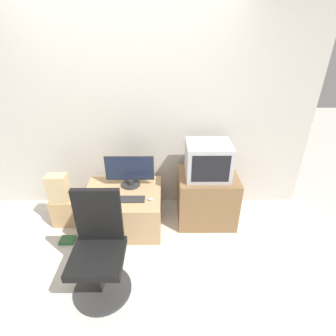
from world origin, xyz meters
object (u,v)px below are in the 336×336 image
crt_tv (208,160)px  office_chair (99,253)px  cardboard_box_lower (64,212)px  main_monitor (130,171)px  book (68,240)px  keyboard (130,199)px  mouse (151,199)px

crt_tv → office_chair: 1.51m
office_chair → cardboard_box_lower: bearing=126.6°
main_monitor → book: size_ratio=3.46×
crt_tv → book: 1.84m
book → cardboard_box_lower: bearing=110.3°
keyboard → cardboard_box_lower: keyboard is taller
crt_tv → book: bearing=-165.9°
office_chair → cardboard_box_lower: size_ratio=2.79×
main_monitor → mouse: bearing=-51.5°
main_monitor → office_chair: bearing=-98.6°
mouse → cardboard_box_lower: (-1.07, 0.16, -0.30)m
main_monitor → book: main_monitor is taller
keyboard → office_chair: 0.76m
crt_tv → office_chair: crt_tv is taller
main_monitor → office_chair: office_chair is taller
mouse → cardboard_box_lower: 1.12m
main_monitor → office_chair: (-0.16, -1.04, -0.23)m
keyboard → crt_tv: (0.88, 0.25, 0.36)m
crt_tv → cardboard_box_lower: crt_tv is taller
main_monitor → cardboard_box_lower: (-0.81, -0.17, -0.47)m
office_chair → book: 0.89m
office_chair → cardboard_box_lower: 1.12m
keyboard → office_chair: bearing=-104.2°
book → main_monitor: bearing=33.8°
main_monitor → book: bearing=-146.2°
cardboard_box_lower → book: bearing=-69.7°
cardboard_box_lower → book: cardboard_box_lower is taller
keyboard → mouse: size_ratio=5.79×
mouse → book: bearing=-171.6°
office_chair → book: bearing=133.0°
keyboard → mouse: 0.23m
crt_tv → office_chair: size_ratio=0.51×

